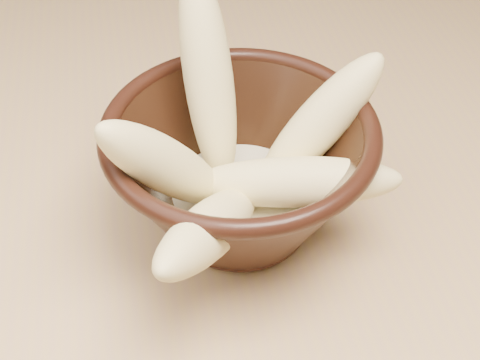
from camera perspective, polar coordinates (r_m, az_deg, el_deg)
name	(u,v)px	position (r m, az deg, el deg)	size (l,w,h in m)	color
table	(273,216)	(0.70, 2.81, -3.10)	(1.20, 0.80, 0.75)	tan
bowl	(240,171)	(0.54, 0.00, 0.77)	(0.22, 0.22, 0.12)	black
milk_puddle	(240,196)	(0.56, 0.00, -1.40)	(0.12, 0.12, 0.02)	beige
banana_upright	(208,77)	(0.54, -2.72, 8.74)	(0.04, 0.04, 0.18)	#F8E892
banana_left	(166,166)	(0.49, -6.35, 1.23)	(0.04, 0.04, 0.15)	#F8E892
banana_right	(319,123)	(0.54, 6.78, 4.81)	(0.04, 0.04, 0.14)	#F8E892
banana_across	(294,182)	(0.52, 4.61, -0.16)	(0.04, 0.04, 0.16)	#F8E892
banana_front	(210,229)	(0.47, -2.58, -4.21)	(0.04, 0.04, 0.17)	#F8E892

